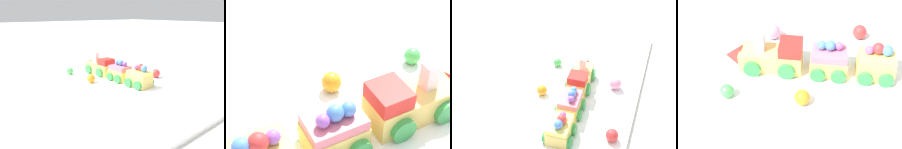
# 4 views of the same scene
# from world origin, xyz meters

# --- Properties ---
(ground_plane) EXTENTS (10.00, 10.00, 0.00)m
(ground_plane) POSITION_xyz_m (0.00, 0.00, 0.00)
(ground_plane) COLOR beige
(display_board) EXTENTS (0.71, 0.38, 0.01)m
(display_board) POSITION_xyz_m (0.00, 0.00, 0.01)
(display_board) COLOR white
(display_board) RESTS_ON ground_plane
(cake_train_locomotive) EXTENTS (0.14, 0.07, 0.07)m
(cake_train_locomotive) POSITION_xyz_m (0.08, -0.04, 0.04)
(cake_train_locomotive) COLOR #EACC66
(cake_train_locomotive) RESTS_ON display_board
(cake_car_strawberry) EXTENTS (0.07, 0.06, 0.07)m
(cake_car_strawberry) POSITION_xyz_m (-0.03, -0.05, 0.04)
(cake_car_strawberry) COLOR #EACC66
(cake_car_strawberry) RESTS_ON display_board
(cake_car_lemon) EXTENTS (0.07, 0.06, 0.07)m
(cake_car_lemon) POSITION_xyz_m (-0.12, -0.05, 0.04)
(cake_car_lemon) COLOR #EACC66
(cake_car_lemon) RESTS_ON display_board
(gumball_pink) EXTENTS (0.03, 0.03, 0.03)m
(gumball_pink) POSITION_xyz_m (0.08, -0.13, 0.03)
(gumball_pink) COLOR pink
(gumball_pink) RESTS_ON display_board
(gumball_green) EXTENTS (0.02, 0.02, 0.02)m
(gumball_green) POSITION_xyz_m (0.12, 0.04, 0.02)
(gumball_green) COLOR #4CBC56
(gumball_green) RESTS_ON display_board
(gumball_red) EXTENTS (0.03, 0.03, 0.03)m
(gumball_red) POSITION_xyz_m (-0.09, -0.16, 0.03)
(gumball_red) COLOR red
(gumball_red) RESTS_ON display_board
(gumball_orange) EXTENTS (0.03, 0.03, 0.03)m
(gumball_orange) POSITION_xyz_m (-0.00, 0.04, 0.03)
(gumball_orange) COLOR orange
(gumball_orange) RESTS_ON display_board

